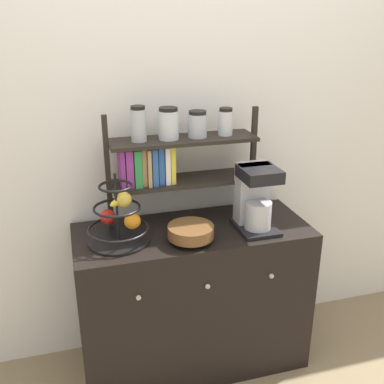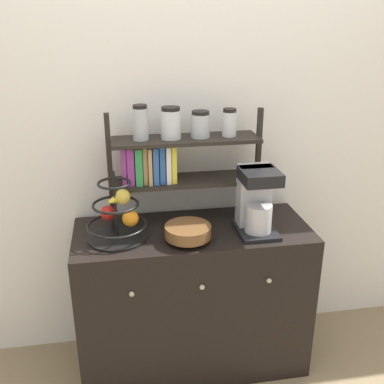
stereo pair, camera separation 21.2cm
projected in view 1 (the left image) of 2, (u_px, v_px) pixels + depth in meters
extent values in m
cube|color=silver|center=(177.00, 114.00, 2.26)|extent=(7.00, 0.05, 2.60)
cube|color=black|center=(193.00, 297.00, 2.34)|extent=(1.15, 0.48, 0.79)
sphere|color=#B2AD8C|center=(139.00, 298.00, 1.96)|extent=(0.02, 0.02, 0.02)
sphere|color=#B2AD8C|center=(208.00, 286.00, 2.04)|extent=(0.02, 0.02, 0.02)
sphere|color=#B2AD8C|center=(272.00, 276.00, 2.12)|extent=(0.02, 0.02, 0.02)
cube|color=black|center=(255.00, 227.00, 2.19)|extent=(0.18, 0.23, 0.02)
cube|color=#B7B7BC|center=(252.00, 193.00, 2.19)|extent=(0.15, 0.09, 0.30)
cylinder|color=#B7B7BC|center=(258.00, 215.00, 2.15)|extent=(0.13, 0.13, 0.13)
cube|color=black|center=(260.00, 174.00, 2.08)|extent=(0.17, 0.19, 0.06)
cylinder|color=black|center=(119.00, 241.00, 2.07)|extent=(0.28, 0.28, 0.01)
cylinder|color=black|center=(117.00, 208.00, 2.01)|extent=(0.01, 0.01, 0.32)
torus|color=black|center=(118.00, 228.00, 2.05)|extent=(0.28, 0.28, 0.01)
torus|color=black|center=(117.00, 208.00, 2.01)|extent=(0.22, 0.22, 0.01)
torus|color=black|center=(115.00, 186.00, 1.97)|extent=(0.15, 0.15, 0.01)
sphere|color=red|center=(108.00, 217.00, 2.08)|extent=(0.07, 0.07, 0.07)
sphere|color=#6BAD33|center=(132.00, 221.00, 2.03)|extent=(0.07, 0.07, 0.07)
sphere|color=orange|center=(132.00, 221.00, 2.03)|extent=(0.08, 0.08, 0.08)
ellipsoid|color=yellow|center=(121.00, 200.00, 2.03)|extent=(0.13, 0.13, 0.04)
sphere|color=gold|center=(124.00, 199.00, 2.01)|extent=(0.07, 0.07, 0.07)
cylinder|color=brown|center=(191.00, 239.00, 2.07)|extent=(0.12, 0.12, 0.02)
cylinder|color=brown|center=(191.00, 231.00, 2.06)|extent=(0.21, 0.21, 0.05)
cube|color=black|center=(108.00, 175.00, 2.10)|extent=(0.02, 0.02, 0.56)
cube|color=black|center=(253.00, 162.00, 2.29)|extent=(0.02, 0.02, 0.56)
cube|color=black|center=(184.00, 181.00, 2.22)|extent=(0.71, 0.20, 0.02)
cube|color=black|center=(183.00, 140.00, 2.14)|extent=(0.71, 0.20, 0.02)
cube|color=#8C338C|center=(121.00, 167.00, 2.10)|extent=(0.02, 0.14, 0.18)
cube|color=#8C338C|center=(128.00, 166.00, 2.11)|extent=(0.03, 0.14, 0.18)
cube|color=#2D8C47|center=(136.00, 166.00, 2.12)|extent=(0.03, 0.15, 0.18)
cube|color=tan|center=(142.00, 165.00, 2.13)|extent=(0.02, 0.12, 0.18)
cube|color=tan|center=(147.00, 165.00, 2.13)|extent=(0.02, 0.16, 0.18)
cube|color=#2D599E|center=(153.00, 164.00, 2.14)|extent=(0.03, 0.15, 0.18)
cube|color=#2D599E|center=(159.00, 164.00, 2.15)|extent=(0.03, 0.13, 0.18)
cube|color=white|center=(165.00, 163.00, 2.16)|extent=(0.02, 0.14, 0.18)
cube|color=yellow|center=(170.00, 163.00, 2.16)|extent=(0.02, 0.13, 0.18)
cylinder|color=#ADB2B7|center=(138.00, 125.00, 2.06)|extent=(0.07, 0.07, 0.15)
cylinder|color=black|center=(138.00, 108.00, 2.03)|extent=(0.07, 0.07, 0.02)
cylinder|color=silver|center=(169.00, 125.00, 2.10)|extent=(0.10, 0.10, 0.13)
cylinder|color=black|center=(168.00, 109.00, 2.07)|extent=(0.09, 0.09, 0.02)
cylinder|color=#ADB2B7|center=(197.00, 126.00, 2.14)|extent=(0.09, 0.09, 0.11)
cylinder|color=black|center=(198.00, 112.00, 2.11)|extent=(0.08, 0.08, 0.02)
cylinder|color=silver|center=(225.00, 123.00, 2.17)|extent=(0.07, 0.07, 0.12)
cylinder|color=black|center=(226.00, 109.00, 2.15)|extent=(0.06, 0.06, 0.02)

